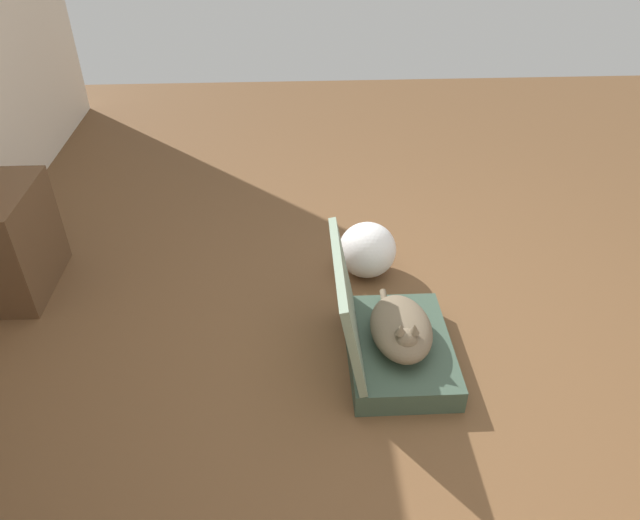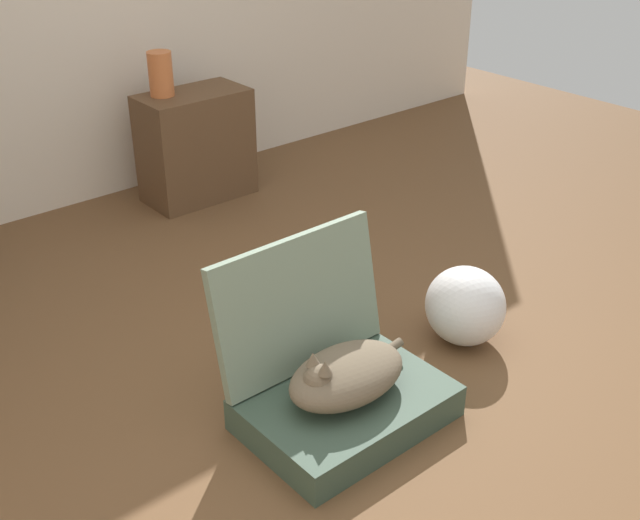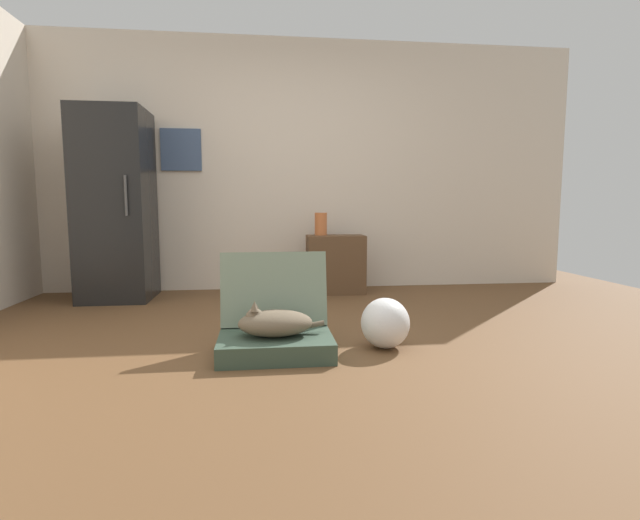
{
  "view_description": "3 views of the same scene",
  "coord_description": "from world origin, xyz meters",
  "px_view_note": "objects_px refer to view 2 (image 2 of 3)",
  "views": [
    {
      "loc": [
        -2.1,
        0.36,
        2.02
      ],
      "look_at": [
        0.03,
        0.26,
        0.49
      ],
      "focal_mm": 33.28,
      "sensor_mm": 36.0,
      "label": 1
    },
    {
      "loc": [
        -1.55,
        -1.68,
        1.78
      ],
      "look_at": [
        0.05,
        0.21,
        0.45
      ],
      "focal_mm": 44.53,
      "sensor_mm": 36.0,
      "label": 2
    },
    {
      "loc": [
        -0.18,
        -2.88,
        0.9
      ],
      "look_at": [
        0.23,
        0.49,
        0.5
      ],
      "focal_mm": 26.74,
      "sensor_mm": 36.0,
      "label": 3
    }
  ],
  "objects_px": {
    "plastic_bag_white": "(465,306)",
    "vase_tall": "(161,74)",
    "side_table": "(196,146)",
    "suitcase_base": "(346,408)",
    "cat": "(345,375)"
  },
  "relations": [
    {
      "from": "suitcase_base",
      "to": "side_table",
      "type": "relative_size",
      "value": 1.15
    },
    {
      "from": "plastic_bag_white",
      "to": "vase_tall",
      "type": "xyz_separation_m",
      "value": [
        -0.17,
        1.93,
        0.54
      ]
    },
    {
      "from": "suitcase_base",
      "to": "plastic_bag_white",
      "type": "height_order",
      "value": "plastic_bag_white"
    },
    {
      "from": "suitcase_base",
      "to": "cat",
      "type": "height_order",
      "value": "cat"
    },
    {
      "from": "cat",
      "to": "side_table",
      "type": "height_order",
      "value": "side_table"
    },
    {
      "from": "cat",
      "to": "vase_tall",
      "type": "bearing_deg",
      "value": 75.31
    },
    {
      "from": "vase_tall",
      "to": "suitcase_base",
      "type": "bearing_deg",
      "value": -104.51
    },
    {
      "from": "vase_tall",
      "to": "plastic_bag_white",
      "type": "bearing_deg",
      "value": -85.03
    },
    {
      "from": "plastic_bag_white",
      "to": "side_table",
      "type": "height_order",
      "value": "side_table"
    },
    {
      "from": "plastic_bag_white",
      "to": "side_table",
      "type": "relative_size",
      "value": 0.54
    },
    {
      "from": "cat",
      "to": "side_table",
      "type": "distance_m",
      "value": 2.07
    },
    {
      "from": "suitcase_base",
      "to": "vase_tall",
      "type": "height_order",
      "value": "vase_tall"
    },
    {
      "from": "suitcase_base",
      "to": "cat",
      "type": "distance_m",
      "value": 0.14
    },
    {
      "from": "suitcase_base",
      "to": "vase_tall",
      "type": "bearing_deg",
      "value": 75.49
    },
    {
      "from": "suitcase_base",
      "to": "cat",
      "type": "xyz_separation_m",
      "value": [
        -0.01,
        0.0,
        0.14
      ]
    }
  ]
}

